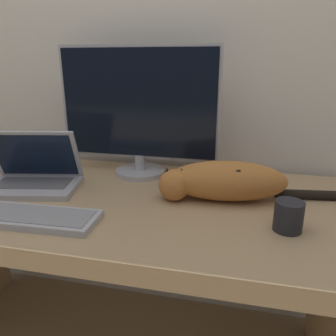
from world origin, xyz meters
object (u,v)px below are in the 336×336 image
Objects in this scene: monitor at (139,111)px; cat at (223,180)px; external_keyboard at (34,217)px; laptop at (33,177)px; coffee_mug at (289,216)px.

monitor is 0.44m from cat.
external_keyboard is at bearing -159.41° from cat.
laptop reaches higher than coffee_mug.
external_keyboard is at bearing -110.53° from monitor.
laptop is at bearing 122.01° from external_keyboard.
external_keyboard is at bearing -171.64° from coffee_mug.
laptop is 0.60× the size of cat.
external_keyboard is (0.16, -0.23, -0.03)m from laptop.
cat is 0.26m from coffee_mug.
cat reaches higher than coffee_mug.
monitor is at bearing 145.85° from coffee_mug.
cat is (0.68, 0.05, 0.02)m from laptop.
monitor is at bearing 143.94° from cat.
laptop is 0.88m from coffee_mug.
coffee_mug is at bearing -50.29° from cat.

